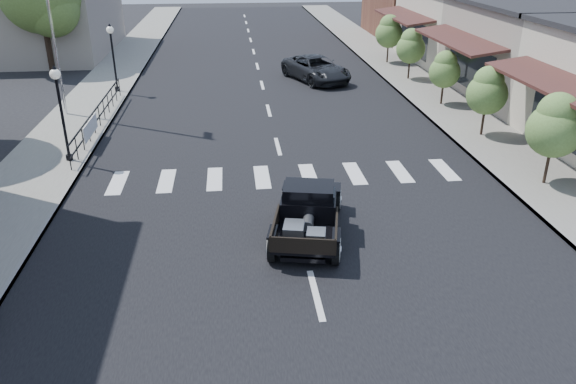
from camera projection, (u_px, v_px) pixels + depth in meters
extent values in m
plane|color=black|center=(300.00, 233.00, 15.49)|extent=(120.00, 120.00, 0.00)
cube|color=black|center=(265.00, 95.00, 29.07)|extent=(14.00, 80.00, 0.02)
cube|color=gray|center=(96.00, 98.00, 28.25)|extent=(3.00, 80.00, 0.15)
cube|color=gray|center=(424.00, 89.00, 29.84)|extent=(3.00, 80.00, 0.15)
cube|color=gray|center=(33.00, 16.00, 38.41)|extent=(10.00, 12.00, 5.00)
cube|color=#9E9385|center=(569.00, 52.00, 27.74)|extent=(10.00, 9.00, 4.50)
cube|color=beige|center=(491.00, 26.00, 35.89)|extent=(10.00, 9.00, 4.50)
imported|color=black|center=(316.00, 69.00, 31.56)|extent=(3.90, 5.41, 1.37)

